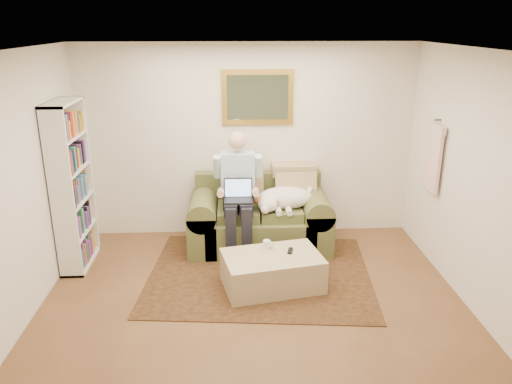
{
  "coord_description": "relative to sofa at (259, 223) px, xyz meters",
  "views": [
    {
      "loc": [
        -0.2,
        -4.08,
        2.85
      ],
      "look_at": [
        0.07,
        1.43,
        0.95
      ],
      "focal_mm": 35.0,
      "sensor_mm": 36.0,
      "label": 1
    }
  ],
  "objects": [
    {
      "name": "hanging_shirt",
      "position": [
        2.05,
        -0.4,
        1.03
      ],
      "size": [
        0.06,
        0.52,
        0.9
      ],
      "primitive_type": null,
      "color": "#F4D0CA",
      "rests_on": "room_shell"
    },
    {
      "name": "coffee_mug",
      "position": [
        0.03,
        -0.93,
        0.12
      ],
      "size": [
        0.08,
        0.08,
        0.1
      ],
      "primitive_type": "cylinder",
      "color": "white",
      "rests_on": "ottoman"
    },
    {
      "name": "ottoman",
      "position": [
        0.08,
        -1.11,
        -0.12
      ],
      "size": [
        1.18,
        0.88,
        0.39
      ],
      "primitive_type": "cube",
      "rotation": [
        0.0,
        0.0,
        0.21
      ],
      "color": "#CDB889",
      "rests_on": "room_shell"
    },
    {
      "name": "room_shell",
      "position": [
        -0.14,
        -1.65,
        0.98
      ],
      "size": [
        4.51,
        5.0,
        2.61
      ],
      "color": "brown",
      "rests_on": "ground"
    },
    {
      "name": "tv_remote",
      "position": [
        0.29,
        -1.02,
        0.08
      ],
      "size": [
        0.08,
        0.16,
        0.02
      ],
      "primitive_type": "cube",
      "rotation": [
        0.0,
        0.0,
        -0.22
      ],
      "color": "black",
      "rests_on": "ottoman"
    },
    {
      "name": "sofa",
      "position": [
        0.0,
        0.0,
        0.0
      ],
      "size": [
        1.83,
        0.93,
        1.1
      ],
      "color": "#5E6736",
      "rests_on": "room_shell"
    },
    {
      "name": "rug",
      "position": [
        -0.04,
        -0.81,
        -0.31
      ],
      "size": [
        2.76,
        2.29,
        0.01
      ],
      "primitive_type": "cube",
      "rotation": [
        0.0,
        0.0,
        -0.09
      ],
      "color": "black",
      "rests_on": "room_shell"
    },
    {
      "name": "laptop",
      "position": [
        -0.27,
        -0.24,
        0.49
      ],
      "size": [
        0.36,
        0.28,
        0.26
      ],
      "color": "black",
      "rests_on": "seated_man"
    },
    {
      "name": "wall_mirror",
      "position": [
        0.0,
        0.47,
        1.58
      ],
      "size": [
        0.94,
        0.04,
        0.72
      ],
      "color": "gold",
      "rests_on": "room_shell"
    },
    {
      "name": "seated_man",
      "position": [
        -0.27,
        -0.17,
        0.45
      ],
      "size": [
        0.6,
        0.86,
        1.54
      ],
      "primitive_type": null,
      "color": "#8CC0D8",
      "rests_on": "sofa"
    },
    {
      "name": "sleeping_dog",
      "position": [
        0.33,
        -0.09,
        0.38
      ],
      "size": [
        0.75,
        0.47,
        0.28
      ],
      "primitive_type": null,
      "color": "white",
      "rests_on": "sofa"
    },
    {
      "name": "bookshelf",
      "position": [
        -2.24,
        -0.4,
        0.68
      ],
      "size": [
        0.28,
        0.8,
        2.0
      ],
      "primitive_type": null,
      "color": "white",
      "rests_on": "room_shell"
    }
  ]
}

